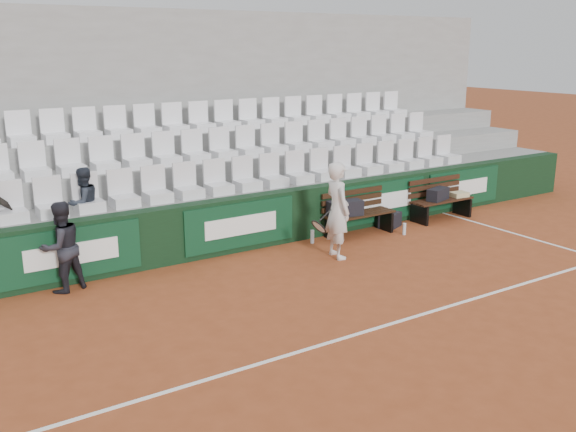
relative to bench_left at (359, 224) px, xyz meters
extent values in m
plane|color=brown|center=(-2.33, -3.54, -0.23)|extent=(80.00, 80.00, 0.00)
cube|color=white|center=(-2.33, -3.54, -0.22)|extent=(18.00, 0.06, 0.01)
cube|color=black|center=(-2.33, 0.46, 0.28)|extent=(18.00, 0.30, 1.00)
cube|color=#0C381E|center=(-5.53, 0.29, 0.30)|extent=(2.20, 0.04, 0.82)
cube|color=#0C381E|center=(-2.53, 0.29, 0.30)|extent=(2.20, 0.04, 0.82)
cube|color=#0C381E|center=(0.87, 0.29, 0.30)|extent=(2.20, 0.04, 0.82)
cube|color=#0C381E|center=(3.27, 0.29, 0.30)|extent=(2.20, 0.04, 0.82)
cube|color=gray|center=(-2.33, 1.08, 0.28)|extent=(18.00, 0.95, 1.00)
cube|color=gray|center=(-2.33, 2.03, 0.50)|extent=(18.00, 0.95, 1.45)
cube|color=gray|center=(-2.33, 2.98, 0.72)|extent=(18.00, 0.95, 1.90)
cube|color=gray|center=(-2.33, 3.61, 1.98)|extent=(18.00, 0.30, 4.40)
cube|color=silver|center=(-2.33, 0.91, 1.09)|extent=(11.90, 0.44, 0.63)
cube|color=silver|center=(-2.33, 1.86, 1.54)|extent=(11.90, 0.44, 0.63)
cube|color=white|center=(-2.33, 2.81, 1.99)|extent=(11.90, 0.44, 0.63)
cube|color=black|center=(0.00, 0.00, 0.00)|extent=(1.50, 0.56, 0.45)
cube|color=#331A0F|center=(2.25, -0.03, 0.00)|extent=(1.50, 0.56, 0.45)
cube|color=black|center=(-0.36, 0.02, 0.37)|extent=(0.73, 0.42, 0.30)
cube|color=black|center=(2.11, -0.04, 0.35)|extent=(0.60, 0.40, 0.26)
cube|color=tan|center=(2.73, -0.07, 0.28)|extent=(0.39, 0.30, 0.10)
cube|color=black|center=(0.89, 0.09, -0.07)|extent=(0.58, 0.47, 0.30)
cylinder|color=silver|center=(-1.10, 0.06, -0.10)|extent=(0.07, 0.07, 0.26)
cylinder|color=silver|center=(0.76, -0.48, -0.11)|extent=(0.07, 0.07, 0.24)
imported|color=silver|center=(-1.20, -0.85, 0.64)|extent=(0.50, 0.68, 1.72)
torus|color=black|center=(-1.60, -0.85, 0.40)|extent=(0.19, 0.30, 0.26)
cylinder|color=black|center=(-1.47, -0.85, 0.58)|extent=(0.26, 0.03, 0.20)
imported|color=black|center=(-5.71, 0.12, 0.48)|extent=(0.82, 0.72, 1.41)
imported|color=#202630|center=(-5.10, 0.96, 1.37)|extent=(0.71, 0.64, 1.18)
camera|label=1|loc=(-7.85, -9.53, 3.45)|focal=40.00mm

